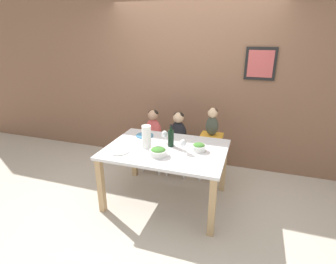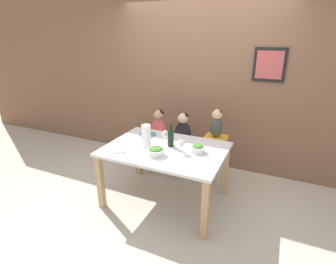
% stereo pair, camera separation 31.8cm
% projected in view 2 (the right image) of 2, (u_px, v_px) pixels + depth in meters
% --- Properties ---
extents(ground_plane, '(14.00, 14.00, 0.00)m').
position_uv_depth(ground_plane, '(166.00, 199.00, 3.44)').
color(ground_plane, '#BCB2A3').
extents(wall_back, '(10.00, 0.09, 2.70)m').
position_uv_depth(wall_back, '(200.00, 81.00, 4.04)').
color(wall_back, brown).
rests_on(wall_back, ground_plane).
extents(dining_table, '(1.44, 1.04, 0.74)m').
position_uv_depth(dining_table, '(165.00, 155.00, 3.22)').
color(dining_table, silver).
rests_on(dining_table, ground_plane).
extents(chair_far_left, '(0.37, 0.38, 0.44)m').
position_uv_depth(chair_far_left, '(159.00, 147.00, 4.11)').
color(chair_far_left, silver).
rests_on(chair_far_left, ground_plane).
extents(chair_far_center, '(0.37, 0.38, 0.44)m').
position_uv_depth(chair_far_center, '(182.00, 152.00, 3.95)').
color(chair_far_center, silver).
rests_on(chair_far_center, ground_plane).
extents(chair_right_highchair, '(0.31, 0.32, 0.69)m').
position_uv_depth(chair_right_highchair, '(215.00, 148.00, 3.71)').
color(chair_right_highchair, silver).
rests_on(chair_right_highchair, ground_plane).
extents(person_child_left, '(0.25, 0.16, 0.54)m').
position_uv_depth(person_child_left, '(159.00, 126.00, 3.99)').
color(person_child_left, '#C64C4C').
rests_on(person_child_left, chair_far_left).
extents(person_child_center, '(0.25, 0.16, 0.54)m').
position_uv_depth(person_child_center, '(183.00, 130.00, 3.83)').
color(person_child_center, black).
rests_on(person_child_center, chair_far_center).
extents(person_baby_right, '(0.18, 0.15, 0.41)m').
position_uv_depth(person_baby_right, '(217.00, 121.00, 3.57)').
color(person_baby_right, '#3D4238').
rests_on(person_baby_right, chair_right_highchair).
extents(wine_bottle, '(0.07, 0.07, 0.28)m').
position_uv_depth(wine_bottle, '(171.00, 138.00, 3.19)').
color(wine_bottle, black).
rests_on(wine_bottle, dining_table).
extents(paper_towel_roll, '(0.11, 0.11, 0.28)m').
position_uv_depth(paper_towel_roll, '(146.00, 136.00, 3.17)').
color(paper_towel_roll, white).
rests_on(paper_towel_roll, dining_table).
extents(wine_glass_near, '(0.08, 0.08, 0.16)m').
position_uv_depth(wine_glass_near, '(181.00, 144.00, 3.01)').
color(wine_glass_near, white).
rests_on(wine_glass_near, dining_table).
extents(wine_glass_far, '(0.08, 0.08, 0.16)m').
position_uv_depth(wine_glass_far, '(165.00, 134.00, 3.30)').
color(wine_glass_far, white).
rests_on(wine_glass_far, dining_table).
extents(salad_bowl_large, '(0.20, 0.20, 0.10)m').
position_uv_depth(salad_bowl_large, '(156.00, 151.00, 2.98)').
color(salad_bowl_large, white).
rests_on(salad_bowl_large, dining_table).
extents(salad_bowl_small, '(0.16, 0.16, 0.10)m').
position_uv_depth(salad_bowl_small, '(198.00, 148.00, 3.05)').
color(salad_bowl_small, white).
rests_on(salad_bowl_small, dining_table).
extents(dinner_plate_front_left, '(0.24, 0.24, 0.01)m').
position_uv_depth(dinner_plate_front_left, '(119.00, 149.00, 3.14)').
color(dinner_plate_front_left, silver).
rests_on(dinner_plate_front_left, dining_table).
extents(dinner_plate_back_left, '(0.24, 0.24, 0.01)m').
position_uv_depth(dinner_plate_back_left, '(148.00, 135.00, 3.59)').
color(dinner_plate_back_left, teal).
rests_on(dinner_plate_back_left, dining_table).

